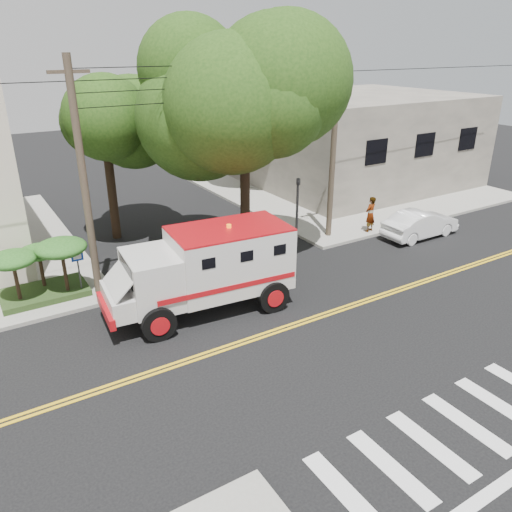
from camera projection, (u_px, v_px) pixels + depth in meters
ground at (302, 323)px, 17.97m from camera, size 100.00×100.00×0.00m
sidewalk_ne at (342, 186)px, 35.04m from camera, size 17.00×17.00×0.15m
building_right at (356, 138)px, 34.95m from camera, size 14.00×12.00×6.00m
utility_pole_left at (84, 185)px, 18.19m from camera, size 0.28×0.28×9.00m
utility_pole_right at (333, 151)px, 24.11m from camera, size 0.28×0.28×9.00m
tree_main at (257, 97)px, 20.94m from camera, size 6.08×5.70×9.85m
tree_left at (112, 125)px, 23.65m from camera, size 4.48×4.20×7.70m
tree_right at (269, 97)px, 32.20m from camera, size 4.80×4.50×8.20m
traffic_signal at (297, 207)px, 23.32m from camera, size 0.15×0.18×3.60m
accessibility_sign at (78, 265)px, 19.26m from camera, size 0.45×0.10×2.02m
palm_planter at (41, 262)px, 18.90m from camera, size 3.52×2.63×2.36m
armored_truck at (207, 266)px, 18.20m from camera, size 7.07×3.29×3.13m
parked_sedan at (420, 224)px, 25.69m from camera, size 4.30×1.50×1.42m
pedestrian_a at (370, 214)px, 25.95m from camera, size 0.77×0.59×1.87m
pedestrian_b at (351, 197)px, 28.91m from camera, size 1.10×1.10×1.80m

